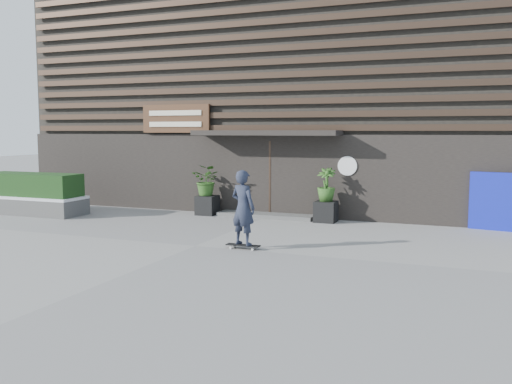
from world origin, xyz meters
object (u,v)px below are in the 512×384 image
at_px(blue_tarp, 502,202).
at_px(skateboarder, 243,208).
at_px(planter_pot_right, 326,212).
at_px(raised_bed, 32,206).
at_px(planter_pot_left, 207,205).

bearing_deg(blue_tarp, skateboarder, -130.38).
bearing_deg(planter_pot_right, raised_bed, -168.49).
relative_size(planter_pot_left, blue_tarp, 0.37).
xyz_separation_m(raised_bed, blue_tarp, (13.69, 2.14, 0.51)).
relative_size(planter_pot_left, raised_bed, 0.17).
distance_m(planter_pot_right, skateboarder, 4.41).
bearing_deg(planter_pot_right, skateboarder, -99.97).
bearing_deg(raised_bed, planter_pot_right, 11.51).
height_order(planter_pot_left, blue_tarp, blue_tarp).
relative_size(planter_pot_left, skateboarder, 0.34).
relative_size(blue_tarp, skateboarder, 0.93).
distance_m(raised_bed, skateboarder, 8.67).
bearing_deg(planter_pot_right, planter_pot_left, 180.00).
distance_m(blue_tarp, skateboarder, 7.09).
bearing_deg(planter_pot_left, skateboarder, -54.70).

